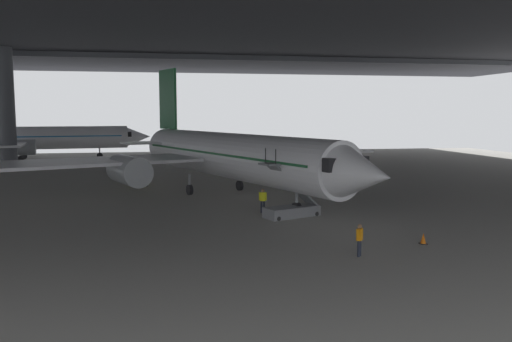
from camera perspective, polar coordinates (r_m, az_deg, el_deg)
The scene contains 9 objects.
ground_plane at distance 42.04m, azimuth -1.19°, elevation -3.13°, with size 110.00×110.00×0.00m, color gray.
hangar_structure at distance 55.77m, azimuth -3.69°, elevation 15.14°, with size 121.00×99.00×16.10m.
airplane_main at distance 43.42m, azimuth -3.27°, elevation 1.75°, with size 34.97×35.09×11.43m.
boarding_stairs at distance 34.93m, azimuth 3.88°, elevation -3.87°, with size 4.41×2.84×4.65m.
crew_worker_near_nose at distance 25.74m, azimuth 11.33°, elevation -7.26°, with size 0.40×0.44×1.61m.
crew_worker_by_stairs at distance 36.08m, azimuth 0.75°, elevation -3.13°, with size 0.53×0.32×1.70m.
airplane_distant at distance 83.98m, azimuth -23.13°, elevation 3.35°, with size 33.38×32.51×10.59m.
traffic_cone_orange at distance 29.14m, azimuth 17.94°, elevation -7.10°, with size 0.36×0.36×0.60m.
baggage_tug at distance 50.83m, azimuth -12.91°, elevation -1.04°, with size 2.03×2.50×0.90m.
Camera 1 is at (-6.63, -40.94, 6.90)m, focal length 36.34 mm.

